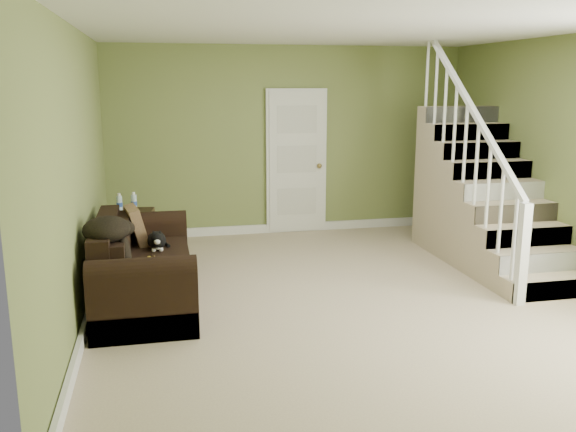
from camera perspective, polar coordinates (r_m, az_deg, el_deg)
name	(u,v)px	position (r m, az deg, el deg)	size (l,w,h in m)	color
floor	(346,294)	(6.25, 5.42, -7.30)	(5.00, 5.50, 0.01)	tan
ceiling	(351,27)	(5.91, 5.95, 17.19)	(5.00, 5.50, 0.01)	white
wall_back	(289,141)	(8.58, 0.08, 7.05)	(5.00, 0.04, 2.60)	olive
wall_front	(504,235)	(3.46, 19.54, -1.69)	(5.00, 0.04, 2.60)	olive
wall_left	(78,175)	(5.71, -19.07, 3.65)	(0.04, 5.50, 2.60)	olive
wall_right	(576,160)	(7.10, 25.34, 4.74)	(0.04, 5.50, 2.60)	olive
baseboard_back	(289,227)	(8.76, 0.12, -1.08)	(5.00, 0.04, 0.12)	white
baseboard_left	(91,307)	(6.00, -17.94, -8.10)	(0.04, 5.50, 0.12)	white
baseboard_right	(562,273)	(7.33, 24.26, -4.89)	(0.04, 5.50, 0.12)	white
door	(296,162)	(8.59, 0.80, 5.08)	(0.86, 0.12, 2.02)	white
staircase	(481,206)	(7.72, 17.59, 0.92)	(1.00, 2.51, 2.82)	tan
sofa	(141,271)	(6.11, -13.63, -5.00)	(0.89, 2.07, 0.82)	black
side_table	(129,238)	(7.35, -14.62, -1.99)	(0.60, 0.60, 0.87)	black
cat	(157,241)	(6.30, -12.17, -2.26)	(0.23, 0.49, 0.24)	black
banana	(149,260)	(5.87, -12.86, -4.04)	(0.06, 0.20, 0.06)	gold
throw_pillow	(137,227)	(6.57, -13.94, -0.98)	(0.11, 0.43, 0.43)	#553522
throw_blanket	(106,229)	(5.54, -16.63, -1.19)	(0.40, 0.53, 0.22)	black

